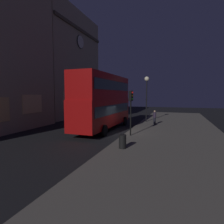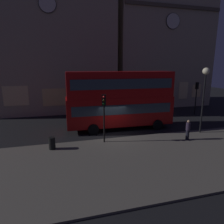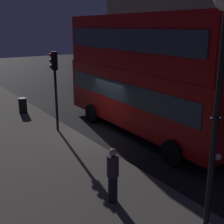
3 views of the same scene
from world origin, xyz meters
The scene contains 10 objects.
ground_plane centered at (0.00, 0.00, 0.00)m, with size 80.00×80.00×0.00m, color black.
sidewalk_slab centered at (0.00, -5.09, 0.06)m, with size 44.00×8.51×0.12m, color #5B564F.
building_with_clock centered at (-5.15, 13.03, 9.17)m, with size 16.32×7.91×18.34m.
building_plain_facade centered at (11.13, 14.19, 8.46)m, with size 14.46×9.09×16.92m.
double_decker_bus centered at (1.07, 1.90, 3.08)m, with size 10.39×3.00×5.57m.
traffic_light_near_kerb centered at (-1.29, -1.53, 2.87)m, with size 0.37×0.39×3.82m.
traffic_light_far_side centered at (12.23, 5.24, 2.94)m, with size 0.35×0.38×4.10m.
street_lamp centered at (7.74, -1.47, 4.67)m, with size 0.60×0.60×5.82m.
pedestrian centered at (5.46, -2.80, 0.98)m, with size 0.35×0.35×1.66m.
litter_bin centered at (-5.28, -1.93, 0.57)m, with size 0.48×0.48×0.90m, color black.
Camera 2 is at (-4.59, -16.23, 6.02)m, focal length 31.96 mm.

